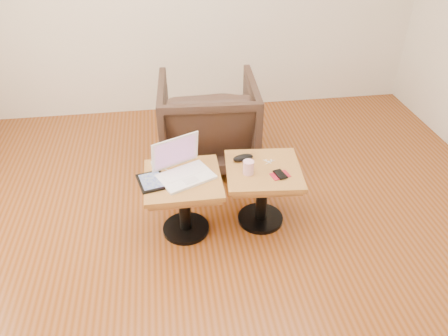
{
  "coord_description": "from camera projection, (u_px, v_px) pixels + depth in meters",
  "views": [
    {
      "loc": [
        -0.35,
        -2.07,
        2.13
      ],
      "look_at": [
        -0.01,
        0.29,
        0.51
      ],
      "focal_mm": 35.0,
      "sensor_mm": 36.0,
      "label": 1
    }
  ],
  "objects": [
    {
      "name": "room_shell",
      "position": [
        234.0,
        61.0,
        2.17
      ],
      "size": [
        4.52,
        4.52,
        2.71
      ],
      "color": "#68310C",
      "rests_on": "ground"
    },
    {
      "name": "side_table_left",
      "position": [
        184.0,
        191.0,
        2.94
      ],
      "size": [
        0.51,
        0.51,
        0.46
      ],
      "rotation": [
        0.0,
        0.0,
        -0.01
      ],
      "color": "black",
      "rests_on": "ground"
    },
    {
      "name": "side_table_right",
      "position": [
        263.0,
        182.0,
        3.03
      ],
      "size": [
        0.55,
        0.55,
        0.46
      ],
      "rotation": [
        0.0,
        0.0,
        -0.09
      ],
      "color": "black",
      "rests_on": "ground"
    },
    {
      "name": "laptop",
      "position": [
        182.0,
        168.0,
        2.88
      ],
      "size": [
        0.42,
        0.39,
        0.25
      ],
      "rotation": [
        0.0,
        0.0,
        0.43
      ],
      "color": "white",
      "rests_on": "side_table_left"
    },
    {
      "name": "tablet",
      "position": [
        152.0,
        182.0,
        2.83
      ],
      "size": [
        0.22,
        0.25,
        0.02
      ],
      "rotation": [
        0.0,
        0.0,
        0.23
      ],
      "color": "black",
      "rests_on": "side_table_left"
    },
    {
      "name": "charging_adapter",
      "position": [
        154.0,
        164.0,
        2.99
      ],
      "size": [
        0.04,
        0.04,
        0.02
      ],
      "primitive_type": "cube",
      "rotation": [
        0.0,
        0.0,
        0.17
      ],
      "color": "white",
      "rests_on": "side_table_left"
    },
    {
      "name": "glasses_case",
      "position": [
        243.0,
        158.0,
        3.03
      ],
      "size": [
        0.16,
        0.09,
        0.05
      ],
      "primitive_type": "ellipsoid",
      "rotation": [
        0.0,
        0.0,
        0.19
      ],
      "color": "black",
      "rests_on": "side_table_right"
    },
    {
      "name": "striped_cup",
      "position": [
        248.0,
        167.0,
        2.89
      ],
      "size": [
        0.08,
        0.08,
        0.09
      ],
      "primitive_type": "cylinder",
      "rotation": [
        0.0,
        0.0,
        0.06
      ],
      "color": "pink",
      "rests_on": "side_table_right"
    },
    {
      "name": "earbuds_tangle",
      "position": [
        269.0,
        161.0,
        3.03
      ],
      "size": [
        0.07,
        0.05,
        0.01
      ],
      "color": "white",
      "rests_on": "side_table_right"
    },
    {
      "name": "phone_on_sleeve",
      "position": [
        280.0,
        175.0,
        2.89
      ],
      "size": [
        0.14,
        0.12,
        0.01
      ],
      "rotation": [
        0.0,
        0.0,
        0.26
      ],
      "color": "maroon",
      "rests_on": "side_table_right"
    },
    {
      "name": "armchair",
      "position": [
        208.0,
        121.0,
        3.71
      ],
      "size": [
        0.84,
        0.87,
        0.75
      ],
      "primitive_type": "imported",
      "rotation": [
        0.0,
        0.0,
        3.08
      ],
      "color": "#30221D",
      "rests_on": "ground"
    }
  ]
}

